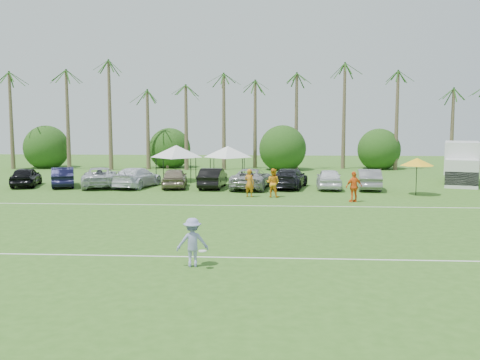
{
  "coord_description": "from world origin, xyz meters",
  "views": [
    {
      "loc": [
        5.04,
        -17.12,
        5.01
      ],
      "look_at": [
        3.15,
        13.37,
        1.6
      ],
      "focal_mm": 40.0,
      "sensor_mm": 36.0,
      "label": 1
    }
  ],
  "objects": [
    {
      "name": "sideline_player_b",
      "position": [
        5.04,
        17.68,
        0.94
      ],
      "size": [
        1.11,
        0.99,
        1.89
      ],
      "primitive_type": "imported",
      "rotation": [
        0.0,
        0.0,
        2.78
      ],
      "color": "orange",
      "rests_on": "ground"
    },
    {
      "name": "bush_tree_3",
      "position": [
        16.0,
        39.0,
        1.8
      ],
      "size": [
        4.0,
        4.0,
        4.0
      ],
      "color": "brown",
      "rests_on": "ground"
    },
    {
      "name": "ground",
      "position": [
        0.0,
        0.0,
        0.0
      ],
      "size": [
        120.0,
        120.0,
        0.0
      ],
      "primitive_type": "plane",
      "color": "#35621D",
      "rests_on": "ground"
    },
    {
      "name": "market_umbrella",
      "position": [
        14.67,
        19.2,
        2.25
      ],
      "size": [
        2.26,
        2.26,
        2.51
      ],
      "color": "black",
      "rests_on": "ground"
    },
    {
      "name": "bush_tree_1",
      "position": [
        -6.0,
        39.0,
        1.8
      ],
      "size": [
        4.0,
        4.0,
        4.0
      ],
      "color": "brown",
      "rests_on": "ground"
    },
    {
      "name": "parked_car_1",
      "position": [
        -10.91,
        22.34,
        0.75
      ],
      "size": [
        3.12,
        4.8,
        1.5
      ],
      "primitive_type": "imported",
      "rotation": [
        0.0,
        0.0,
        3.51
      ],
      "color": "black",
      "rests_on": "ground"
    },
    {
      "name": "canopy_tent_left",
      "position": [
        -2.9,
        26.27,
        2.99
      ],
      "size": [
        4.31,
        4.31,
        3.49
      ],
      "color": "black",
      "rests_on": "ground"
    },
    {
      "name": "parked_car_8",
      "position": [
        9.16,
        22.24,
        0.75
      ],
      "size": [
        1.99,
        4.48,
        1.5
      ],
      "primitive_type": "imported",
      "rotation": [
        0.0,
        0.0,
        3.09
      ],
      "color": "white",
      "rests_on": "ground"
    },
    {
      "name": "palm_tree_1",
      "position": [
        -17.0,
        38.0,
        8.35
      ],
      "size": [
        2.4,
        2.4,
        9.9
      ],
      "color": "brown",
      "rests_on": "ground"
    },
    {
      "name": "palm_tree_0",
      "position": [
        -22.0,
        38.0,
        7.48
      ],
      "size": [
        2.4,
        2.4,
        8.9
      ],
      "color": "brown",
      "rests_on": "ground"
    },
    {
      "name": "box_truck",
      "position": [
        19.88,
        25.87,
        1.78
      ],
      "size": [
        4.29,
        6.87,
        3.32
      ],
      "rotation": [
        0.0,
        0.0,
        -0.32
      ],
      "color": "silver",
      "rests_on": "ground"
    },
    {
      "name": "sideline_player_a",
      "position": [
        3.49,
        17.69,
        0.92
      ],
      "size": [
        0.79,
        0.67,
        1.85
      ],
      "primitive_type": "imported",
      "rotation": [
        0.0,
        0.0,
        2.74
      ],
      "color": "orange",
      "rests_on": "ground"
    },
    {
      "name": "palm_tree_8",
      "position": [
        13.0,
        38.0,
        7.48
      ],
      "size": [
        2.4,
        2.4,
        8.9
      ],
      "color": "brown",
      "rests_on": "ground"
    },
    {
      "name": "palm_tree_6",
      "position": [
        4.0,
        38.0,
        9.21
      ],
      "size": [
        2.4,
        2.4,
        10.9
      ],
      "color": "brown",
      "rests_on": "ground"
    },
    {
      "name": "palm_tree_5",
      "position": [
        0.0,
        38.0,
        8.35
      ],
      "size": [
        2.4,
        2.4,
        9.9
      ],
      "color": "brown",
      "rests_on": "ground"
    },
    {
      "name": "palm_tree_2",
      "position": [
        -12.0,
        38.0,
        9.21
      ],
      "size": [
        2.4,
        2.4,
        10.9
      ],
      "color": "brown",
      "rests_on": "ground"
    },
    {
      "name": "parked_car_5",
      "position": [
        0.56,
        22.26,
        0.75
      ],
      "size": [
        1.84,
        4.62,
        1.5
      ],
      "primitive_type": "imported",
      "rotation": [
        0.0,
        0.0,
        3.08
      ],
      "color": "black",
      "rests_on": "ground"
    },
    {
      "name": "bush_tree_2",
      "position": [
        6.0,
        39.0,
        1.8
      ],
      "size": [
        4.0,
        4.0,
        4.0
      ],
      "color": "brown",
      "rests_on": "ground"
    },
    {
      "name": "palm_tree_3",
      "position": [
        -8.0,
        38.0,
        10.06
      ],
      "size": [
        2.4,
        2.4,
        11.9
      ],
      "color": "brown",
      "rests_on": "ground"
    },
    {
      "name": "canopy_tent_right",
      "position": [
        1.2,
        27.88,
        2.86
      ],
      "size": [
        4.12,
        4.12,
        3.34
      ],
      "color": "black",
      "rests_on": "ground"
    },
    {
      "name": "field_lines",
      "position": [
        0.0,
        8.0,
        0.01
      ],
      "size": [
        80.0,
        12.1,
        0.01
      ],
      "color": "white",
      "rests_on": "ground"
    },
    {
      "name": "frisbee_player",
      "position": [
        2.29,
        0.74,
        0.85
      ],
      "size": [
        1.19,
        0.87,
        1.69
      ],
      "rotation": [
        0.0,
        0.0,
        3.33
      ],
      "color": "#8E90C9",
      "rests_on": "ground"
    },
    {
      "name": "palm_tree_10",
      "position": [
        23.0,
        38.0,
        9.21
      ],
      "size": [
        2.4,
        2.4,
        10.9
      ],
      "color": "brown",
      "rests_on": "ground"
    },
    {
      "name": "sideline_player_c",
      "position": [
        10.03,
        15.88,
        0.95
      ],
      "size": [
        1.2,
        0.84,
        1.9
      ],
      "primitive_type": "imported",
      "rotation": [
        0.0,
        0.0,
        3.52
      ],
      "color": "orange",
      "rests_on": "ground"
    },
    {
      "name": "bush_tree_0",
      "position": [
        -19.0,
        39.0,
        1.8
      ],
      "size": [
        4.0,
        4.0,
        4.0
      ],
      "color": "brown",
      "rests_on": "ground"
    },
    {
      "name": "parked_car_2",
      "position": [
        -8.05,
        22.31,
        0.75
      ],
      "size": [
        3.89,
        5.86,
        1.5
      ],
      "primitive_type": "imported",
      "rotation": [
        0.0,
        0.0,
        3.43
      ],
      "color": "#B5B7BF",
      "rests_on": "ground"
    },
    {
      "name": "parked_car_3",
      "position": [
        -5.18,
        22.29,
        0.75
      ],
      "size": [
        3.18,
        5.49,
        1.5
      ],
      "primitive_type": "imported",
      "rotation": [
        0.0,
        0.0,
        2.92
      ],
      "color": "white",
      "rests_on": "ground"
    },
    {
      "name": "parked_car_9",
      "position": [
        12.03,
        22.21,
        0.75
      ],
      "size": [
        1.99,
        4.66,
        1.5
      ],
      "primitive_type": "imported",
      "rotation": [
        0.0,
        0.0,
        3.05
      ],
      "color": "gray",
      "rests_on": "ground"
    },
    {
      "name": "palm_tree_4",
      "position": [
        -4.0,
        38.0,
        7.48
      ],
      "size": [
        2.4,
        2.4,
        8.9
      ],
      "color": "brown",
      "rests_on": "ground"
    },
    {
      "name": "parked_car_6",
      "position": [
        3.43,
        22.03,
        0.75
      ],
      "size": [
        3.13,
        5.65,
        1.5
      ],
      "primitive_type": "imported",
      "rotation": [
        0.0,
        0.0,
        3.02
      ],
      "color": "#98999A",
      "rests_on": "ground"
    },
    {
      "name": "parked_car_0",
      "position": [
        -13.78,
        22.28,
        0.75
      ],
      "size": [
        2.75,
        4.68,
        1.5
      ],
      "primitive_type": "imported",
      "rotation": [
        0.0,
        0.0,
        3.38
      ],
      "color": "black",
      "rests_on": "ground"
    },
    {
      "name": "palm_tree_9",
      "position": [
        18.0,
        38.0,
        8.35
      ],
      "size": [
        2.4,
        2.4,
        9.9
      ],
      "color": "brown",
      "rests_on": "ground"
    },
    {
      "name": "palm_tree_7",
      "position": [
        8.0,
        38.0,
        10.06
      ],
      "size": [
        2.4,
        2.4,
        11.9
      ],
      "color": "brown",
      "rests_on": "ground"
    },
    {
      "name": "parked_car_7",
      "position": [
        6.29,
        22.58,
        0.75
      ],
      "size": [
        3.14,
        5.48,
        1.5
      ],
      "primitive_type": "imported",
      "rotation": [
        0.0,
        0.0,
        2.93
      ],
      "color": "black",
      "rests_on": "ground"
    },
    {
      "name": "parked_car_4",
      "position": [
        -2.31,
        22.21,
        0.75
      ],
      "size": [
        2.28,
        4.57,
        1.5
      ],
      "primitive_type": "imported",
      "rotation": [
        0.0,
        0.0,
        3.26
      ],
      "color": "#7F715B",
      "rests_on": "ground"
    }
  ]
}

